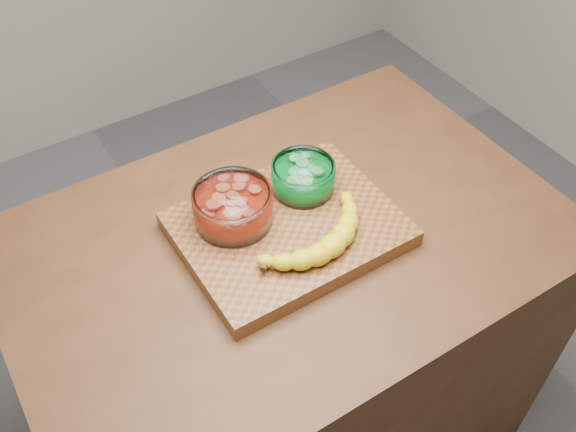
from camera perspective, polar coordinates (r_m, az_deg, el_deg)
ground at (r=2.13m, az=0.00°, el=-18.10°), size 3.50×3.50×0.00m
counter at (r=1.74m, az=0.00°, el=-11.68°), size 1.20×0.80×0.90m
cutting_board at (r=1.36m, az=0.00°, el=-1.16°), size 0.45×0.35×0.04m
bowl_red at (r=1.33m, az=-4.92°, el=0.79°), size 0.17×0.17×0.08m
bowl_green at (r=1.40m, az=1.35°, el=3.48°), size 0.14×0.14×0.07m
banana at (r=1.30m, az=2.30°, el=-1.68°), size 0.30×0.17×0.04m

